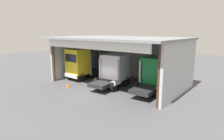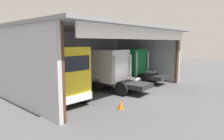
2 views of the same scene
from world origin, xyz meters
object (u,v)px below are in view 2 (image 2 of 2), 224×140
at_px(truck_white_left_bay, 113,69).
at_px(tool_cart, 104,77).
at_px(oil_drum, 66,83).
at_px(traffic_cone, 121,105).
at_px(truck_yellow_center_right_bay, 64,76).
at_px(truck_green_center_bay, 133,64).

height_order(truck_white_left_bay, tool_cart, truck_white_left_bay).
bearing_deg(oil_drum, traffic_cone, -98.96).
bearing_deg(traffic_cone, truck_yellow_center_right_bay, 118.48).
height_order(truck_yellow_center_right_bay, truck_green_center_bay, truck_yellow_center_right_bay).
xyz_separation_m(oil_drum, tool_cart, (4.47, -0.46, 0.03)).
xyz_separation_m(oil_drum, traffic_cone, (-1.15, -7.30, -0.19)).
bearing_deg(truck_green_center_bay, truck_yellow_center_right_bay, -174.79).
bearing_deg(oil_drum, truck_white_left_bay, -59.85).
height_order(truck_yellow_center_right_bay, oil_drum, truck_yellow_center_right_bay).
xyz_separation_m(truck_yellow_center_right_bay, tool_cart, (7.40, 3.57, -1.42)).
height_order(truck_yellow_center_right_bay, truck_white_left_bay, truck_yellow_center_right_bay).
relative_size(tool_cart, traffic_cone, 1.79).
bearing_deg(oil_drum, truck_green_center_bay, -22.36).
xyz_separation_m(truck_green_center_bay, traffic_cone, (-7.66, -4.62, -1.50)).
xyz_separation_m(tool_cart, traffic_cone, (-5.62, -6.84, -0.22)).
distance_m(oil_drum, tool_cart, 4.50).
xyz_separation_m(truck_yellow_center_right_bay, truck_green_center_bay, (9.44, 1.35, -0.14)).
distance_m(truck_yellow_center_right_bay, oil_drum, 5.19).
bearing_deg(traffic_cone, truck_green_center_bay, 31.11).
height_order(truck_white_left_bay, oil_drum, truck_white_left_bay).
distance_m(truck_green_center_bay, oil_drum, 7.16).
height_order(tool_cart, traffic_cone, tool_cart).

